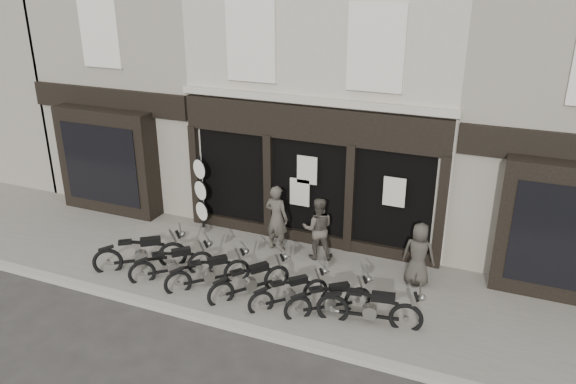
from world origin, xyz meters
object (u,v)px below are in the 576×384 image
at_px(motorcycle_3, 250,283).
at_px(man_right, 419,254).
at_px(motorcycle_5, 329,302).
at_px(motorcycle_2, 209,275).
at_px(motorcycle_6, 370,311).
at_px(motorcycle_1, 173,266).
at_px(motorcycle_4, 290,294).
at_px(advert_sign_post, 201,196).
at_px(motorcycle_0, 142,256).
at_px(man_centre, 318,228).
at_px(man_left, 277,218).

bearing_deg(motorcycle_3, man_right, -22.89).
distance_m(motorcycle_5, man_right, 2.53).
height_order(motorcycle_2, motorcycle_5, motorcycle_2).
relative_size(motorcycle_3, motorcycle_6, 0.79).
distance_m(motorcycle_1, motorcycle_4, 3.09).
bearing_deg(advert_sign_post, motorcycle_1, -49.79).
bearing_deg(motorcycle_6, motorcycle_2, 170.10).
distance_m(motorcycle_0, motorcycle_2, 1.98).
bearing_deg(man_centre, motorcycle_0, 8.86).
bearing_deg(motorcycle_5, motorcycle_6, -41.83).
relative_size(motorcycle_4, man_centre, 0.92).
height_order(motorcycle_1, advert_sign_post, advert_sign_post).
bearing_deg(motorcycle_6, motorcycle_3, 169.15).
bearing_deg(advert_sign_post, motorcycle_6, -1.04).
height_order(motorcycle_2, man_right, man_right).
bearing_deg(man_centre, motorcycle_2, 29.78).
height_order(man_centre, advert_sign_post, advert_sign_post).
height_order(motorcycle_1, motorcycle_5, motorcycle_1).
distance_m(motorcycle_5, man_centre, 2.57).
bearing_deg(motorcycle_1, motorcycle_2, -45.02).
height_order(motorcycle_5, advert_sign_post, advert_sign_post).
height_order(motorcycle_6, advert_sign_post, advert_sign_post).
bearing_deg(motorcycle_2, motorcycle_0, 132.48).
bearing_deg(advert_sign_post, motorcycle_5, -4.72).
distance_m(motorcycle_2, motorcycle_4, 2.06).
relative_size(motorcycle_1, motorcycle_4, 1.10).
bearing_deg(motorcycle_4, motorcycle_1, 134.00).
bearing_deg(man_centre, motorcycle_5, 95.14).
bearing_deg(motorcycle_1, advert_sign_post, 62.78).
bearing_deg(motorcycle_5, man_centre, 77.47).
xyz_separation_m(motorcycle_3, man_centre, (0.82, 2.25, 0.55)).
xyz_separation_m(motorcycle_0, motorcycle_6, (5.89, -0.11, -0.01)).
relative_size(man_centre, advert_sign_post, 0.73).
bearing_deg(motorcycle_5, motorcycle_4, 143.81).
bearing_deg(motorcycle_2, man_centre, 5.68).
bearing_deg(man_left, motorcycle_1, 60.10).
bearing_deg(motorcycle_2, man_right, -20.94).
distance_m(motorcycle_3, advert_sign_post, 3.95).
height_order(motorcycle_4, man_right, man_right).
bearing_deg(advert_sign_post, motorcycle_4, -10.58).
height_order(motorcycle_4, advert_sign_post, advert_sign_post).
relative_size(motorcycle_2, man_centre, 0.99).
bearing_deg(motorcycle_3, motorcycle_6, -53.83).
relative_size(motorcycle_0, motorcycle_3, 1.12).
bearing_deg(motorcycle_5, motorcycle_1, 141.51).
bearing_deg(motorcycle_4, motorcycle_5, -43.01).
relative_size(motorcycle_6, man_centre, 1.36).
distance_m(motorcycle_6, man_right, 2.15).
xyz_separation_m(motorcycle_6, man_right, (0.59, 2.02, 0.47)).
xyz_separation_m(motorcycle_2, man_centre, (1.88, 2.29, 0.55)).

